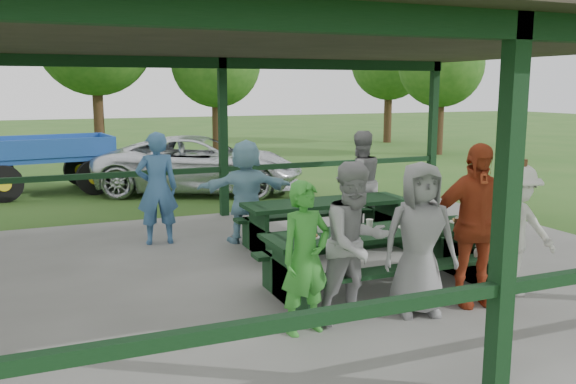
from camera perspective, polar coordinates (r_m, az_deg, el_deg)
name	(u,v)px	position (r m, az deg, el deg)	size (l,w,h in m)	color
ground	(304,275)	(8.50, 1.51, -7.74)	(90.00, 90.00, 0.00)	#29551A
concrete_slab	(304,271)	(8.48, 1.51, -7.42)	(10.00, 8.00, 0.10)	slate
pavilion_structure	(305,39)	(8.12, 1.61, 14.09)	(10.60, 8.60, 3.24)	black
picnic_table_near	(380,252)	(7.52, 8.58, -5.56)	(2.84, 1.39, 0.75)	black
picnic_table_far	(326,218)	(9.35, 3.60, -2.49)	(2.55, 1.39, 0.75)	black
table_setting	(387,227)	(7.52, 9.24, -3.23)	(2.31, 0.45, 0.10)	white
contestant_green	(305,258)	(6.12, 1.64, -6.17)	(0.57, 0.37, 1.56)	green
contestant_grey_left	(356,243)	(6.40, 6.35, -4.77)	(0.83, 0.65, 1.71)	#98979A
contestant_grey_mid	(420,239)	(6.76, 12.21, -4.30)	(0.82, 0.53, 1.68)	gray
contestant_red	(474,225)	(7.19, 17.04, -2.95)	(1.09, 0.45, 1.86)	#A73D1E
contestant_white_fedora	(515,230)	(7.67, 20.43, -3.36)	(1.13, 0.81, 1.64)	silver
spectator_lblue	(246,191)	(9.73, -3.95, 0.10)	(1.53, 0.49, 1.65)	#85B9CE
spectator_blue	(157,188)	(9.78, -12.15, 0.35)	(0.65, 0.43, 1.78)	#3A6797
spectator_grey	(360,182)	(10.45, 6.72, 0.97)	(0.84, 0.66, 1.74)	gray
pickup_truck	(201,164)	(15.06, -8.18, 2.58)	(2.30, 4.98, 1.38)	silver
farm_trailer	(45,163)	(15.93, -21.83, 2.52)	(4.27, 2.17, 1.48)	#1A4390
tree_left	(95,38)	(22.57, -17.65, 13.60)	(4.00, 4.00, 6.24)	#342314
tree_mid	(216,63)	(22.59, -6.76, 11.89)	(3.22, 3.22, 5.04)	#342314
tree_right	(441,65)	(24.02, 14.14, 11.45)	(3.19, 3.19, 4.99)	#342314
tree_far_right	(389,62)	(28.87, 9.45, 11.89)	(3.48, 3.48, 5.43)	#342314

